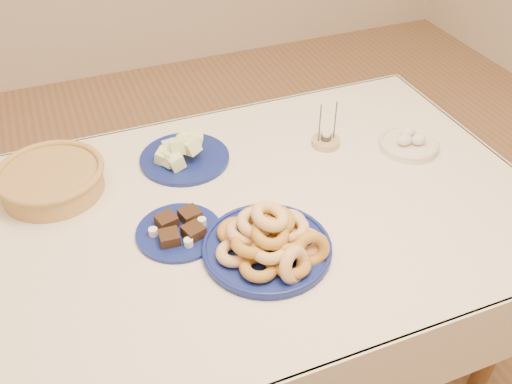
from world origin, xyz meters
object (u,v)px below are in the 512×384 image
at_px(dining_table, 250,235).
at_px(wicker_basket, 51,179).
at_px(melon_plate, 183,153).
at_px(donut_platter, 269,241).
at_px(egg_bowl, 409,143).
at_px(candle_holder, 326,141).
at_px(brownie_plate, 179,230).

bearing_deg(dining_table, wicker_basket, 150.25).
xyz_separation_m(dining_table, melon_plate, (-0.11, 0.30, 0.14)).
height_order(donut_platter, egg_bowl, donut_platter).
distance_m(dining_table, egg_bowl, 0.62).
height_order(donut_platter, wicker_basket, donut_platter).
bearing_deg(donut_platter, candle_holder, 46.94).
bearing_deg(donut_platter, egg_bowl, 24.20).
height_order(melon_plate, wicker_basket, melon_plate).
relative_size(dining_table, egg_bowl, 8.08).
xyz_separation_m(brownie_plate, egg_bowl, (0.81, 0.12, 0.01)).
relative_size(donut_platter, egg_bowl, 2.10).
bearing_deg(dining_table, donut_platter, -94.93).
height_order(melon_plate, candle_holder, candle_holder).
relative_size(dining_table, melon_plate, 4.61).
bearing_deg(melon_plate, donut_platter, -78.64).
relative_size(donut_platter, wicker_basket, 1.11).
bearing_deg(egg_bowl, brownie_plate, -171.75).
distance_m(dining_table, brownie_plate, 0.25).
height_order(melon_plate, brownie_plate, melon_plate).
relative_size(brownie_plate, wicker_basket, 0.66).
bearing_deg(melon_plate, brownie_plate, -107.80).
distance_m(dining_table, melon_plate, 0.35).
height_order(wicker_basket, candle_holder, candle_holder).
xyz_separation_m(dining_table, candle_holder, (0.35, 0.21, 0.12)).
distance_m(candle_holder, egg_bowl, 0.27).
distance_m(wicker_basket, egg_bowl, 1.13).
distance_m(brownie_plate, wicker_basket, 0.44).
relative_size(wicker_basket, egg_bowl, 1.90).
relative_size(dining_table, brownie_plate, 6.43).
xyz_separation_m(donut_platter, wicker_basket, (-0.50, 0.48, 0.00)).
xyz_separation_m(dining_table, egg_bowl, (0.60, 0.09, 0.13)).
height_order(dining_table, egg_bowl, egg_bowl).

